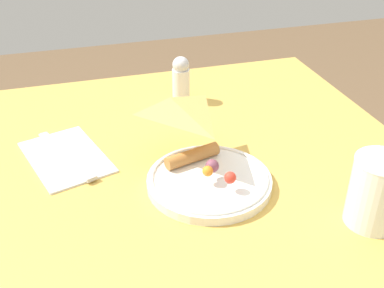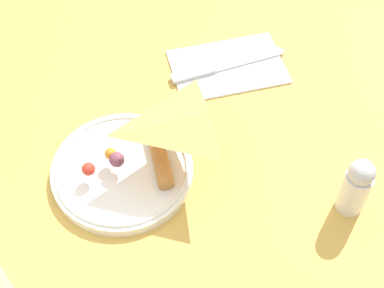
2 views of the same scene
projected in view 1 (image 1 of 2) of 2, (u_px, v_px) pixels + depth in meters
dining_table at (217, 266)px, 0.81m from camera, size 1.20×0.87×0.76m
plate_pizza at (210, 178)px, 0.82m from camera, size 0.21×0.21×0.05m
milk_glass at (376, 195)px, 0.72m from camera, size 0.08×0.08×0.11m
napkin_folded at (66, 157)px, 0.90m from camera, size 0.22×0.18×0.00m
butter_knife at (68, 157)px, 0.89m from camera, size 0.20×0.10×0.01m
salt_shaker at (181, 79)px, 1.09m from camera, size 0.04×0.04×0.11m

